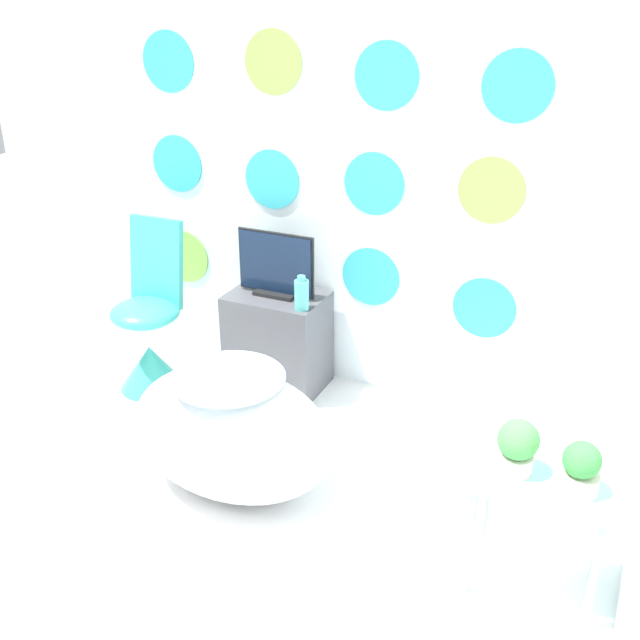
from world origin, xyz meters
TOP-DOWN VIEW (x-y plane):
  - ground_plane at (0.00, 0.00)m, footprint 12.00×12.00m
  - wall_back_dotted at (-0.00, 1.87)m, footprint 4.34×0.05m
  - bathtub at (0.06, 0.74)m, footprint 0.92×0.58m
  - chair at (-0.81, 1.34)m, footprint 0.37×0.37m
  - tv_cabinet at (-0.18, 1.64)m, footprint 0.51×0.36m
  - tv at (-0.18, 1.64)m, footprint 0.43×0.12m
  - vase at (0.02, 1.53)m, footprint 0.07×0.07m
  - side_table at (1.36, 0.70)m, footprint 0.48×0.30m
  - potted_plant_left at (1.25, 0.71)m, footprint 0.15×0.15m
  - potted_plant_right at (1.47, 0.68)m, footprint 0.14×0.14m

SIDE VIEW (x-z plane):
  - ground_plane at x=0.00m, z-range 0.00..0.00m
  - tv_cabinet at x=-0.18m, z-range 0.00..0.54m
  - chair at x=-0.81m, z-range -0.18..0.75m
  - bathtub at x=0.06m, z-range 0.00..0.58m
  - side_table at x=1.36m, z-range 0.14..0.63m
  - potted_plant_right at x=1.47m, z-range 0.48..0.67m
  - potted_plant_left at x=1.25m, z-range 0.49..0.69m
  - vase at x=0.02m, z-range 0.53..0.71m
  - tv at x=-0.18m, z-range 0.52..0.86m
  - wall_back_dotted at x=0.00m, z-range 0.00..2.60m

